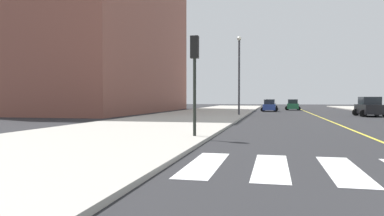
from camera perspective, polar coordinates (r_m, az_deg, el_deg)
name	(u,v)px	position (r m, az deg, el deg)	size (l,w,h in m)	color
sidewalk_kerb_west	(167,122)	(26.97, -3.93, -2.22)	(10.00, 120.00, 0.15)	#B2ADA3
lane_divider_paint	(311,114)	(46.02, 18.34, -0.83)	(0.16, 80.00, 0.01)	yellow
low_rise_brick_west	(103,21)	(52.55, -13.95, 13.23)	(16.00, 32.00, 25.08)	brown
car_green_nearest	(293,105)	(58.78, 15.67, 0.45)	(2.46, 3.85, 1.69)	#236B42
car_black_second	(370,107)	(41.06, 26.37, 0.11)	(2.90, 4.55, 2.00)	black
car_gray_third	(270,104)	(63.82, 12.32, 0.55)	(2.43, 3.83, 1.69)	slate
car_blue_fourth	(270,106)	(52.03, 12.18, 0.33)	(2.42, 3.81, 1.68)	#2D479E
traffic_light_far_corner	(195,66)	(16.21, 0.43, 6.75)	(0.36, 0.41, 4.48)	black
street_lamp	(239,69)	(37.86, 7.48, 6.14)	(0.44, 0.44, 8.11)	#38383D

